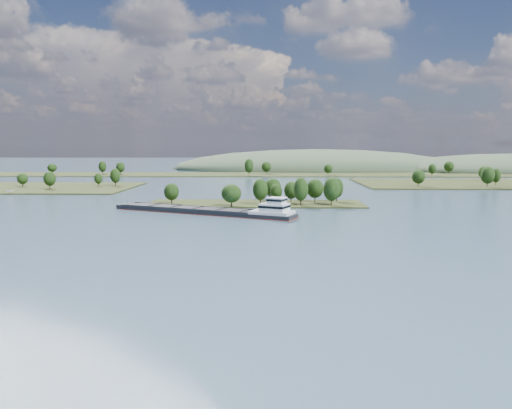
{
  "coord_description": "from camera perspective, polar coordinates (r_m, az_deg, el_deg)",
  "views": [
    {
      "loc": [
        5.71,
        -50.85,
        28.16
      ],
      "look_at": [
        1.44,
        130.0,
        6.0
      ],
      "focal_mm": 35.0,
      "sensor_mm": 36.0,
      "label": 1
    }
  ],
  "objects": [
    {
      "name": "ground",
      "position": [
        173.25,
        -0.56,
        -2.37
      ],
      "size": [
        1800.0,
        1800.0,
        0.0
      ],
      "primitive_type": "plane",
      "color": "#314456",
      "rests_on": "ground"
    },
    {
      "name": "hill_west",
      "position": [
        554.23,
        6.99,
        4.02
      ],
      "size": [
        320.0,
        160.0,
        44.0
      ],
      "primitive_type": "ellipsoid",
      "color": "#354630",
      "rests_on": "ground"
    },
    {
      "name": "motorboat",
      "position": [
        316.77,
        -26.34,
        1.34
      ],
      "size": [
        5.46,
        3.4,
        1.98
      ],
      "primitive_type": "imported",
      "rotation": [
        0.0,
        0.0,
        1.26
      ],
      "color": "silver",
      "rests_on": "ground"
    },
    {
      "name": "tree_island",
      "position": [
        231.1,
        1.54,
        0.98
      ],
      "size": [
        100.0,
        31.6,
        13.88
      ],
      "color": "#262E14",
      "rests_on": "ground"
    },
    {
      "name": "cargo_barge",
      "position": [
        201.05,
        -4.85,
        -0.7
      ],
      "size": [
        77.5,
        41.15,
        10.89
      ],
      "color": "black",
      "rests_on": "ground"
    },
    {
      "name": "back_shoreline",
      "position": [
        451.37,
        1.52,
        3.49
      ],
      "size": [
        900.0,
        60.0,
        15.74
      ],
      "color": "#262E14",
      "rests_on": "ground"
    }
  ]
}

